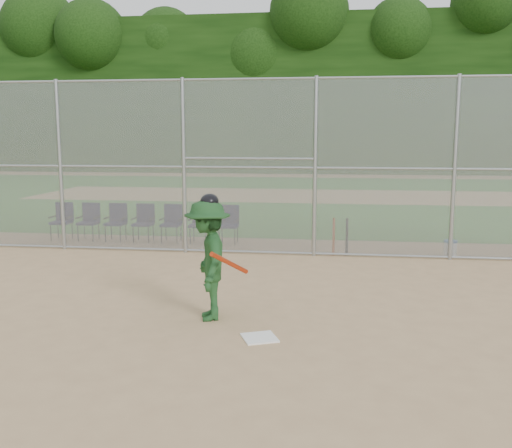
# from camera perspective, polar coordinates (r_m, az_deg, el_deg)

# --- Properties ---
(ground) EXTENTS (100.00, 100.00, 0.00)m
(ground) POSITION_cam_1_polar(r_m,az_deg,el_deg) (8.36, -2.27, -10.12)
(ground) COLOR tan
(ground) RESTS_ON ground
(grass_strip) EXTENTS (100.00, 100.00, 0.00)m
(grass_strip) POSITION_cam_1_polar(r_m,az_deg,el_deg) (25.97, 4.48, 2.86)
(grass_strip) COLOR #28691F
(grass_strip) RESTS_ON ground
(dirt_patch_far) EXTENTS (24.00, 24.00, 0.00)m
(dirt_patch_far) POSITION_cam_1_polar(r_m,az_deg,el_deg) (25.97, 4.48, 2.87)
(dirt_patch_far) COLOR tan
(dirt_patch_far) RESTS_ON ground
(backstop_fence) EXTENTS (16.09, 0.09, 4.00)m
(backstop_fence) POSITION_cam_1_polar(r_m,az_deg,el_deg) (12.88, 1.46, 5.98)
(backstop_fence) COLOR gray
(backstop_fence) RESTS_ON ground
(treeline) EXTENTS (81.00, 60.00, 11.00)m
(treeline) POSITION_cam_1_polar(r_m,az_deg,el_deg) (27.96, 4.85, 14.56)
(treeline) COLOR black
(treeline) RESTS_ON ground
(home_plate) EXTENTS (0.58, 0.58, 0.02)m
(home_plate) POSITION_cam_1_polar(r_m,az_deg,el_deg) (7.86, 0.36, -11.30)
(home_plate) COLOR white
(home_plate) RESTS_ON ground
(batter_at_plate) EXTENTS (1.10, 1.41, 1.88)m
(batter_at_plate) POSITION_cam_1_polar(r_m,az_deg,el_deg) (8.47, -4.84, -3.51)
(batter_at_plate) COLOR #1C461F
(batter_at_plate) RESTS_ON ground
(water_cooler) EXTENTS (0.30, 0.30, 0.38)m
(water_cooler) POSITION_cam_1_polar(r_m,az_deg,el_deg) (13.57, 18.85, -2.33)
(water_cooler) COLOR white
(water_cooler) RESTS_ON ground
(spare_bats) EXTENTS (0.36, 0.22, 0.85)m
(spare_bats) POSITION_cam_1_polar(r_m,az_deg,el_deg) (13.17, 8.42, -1.26)
(spare_bats) COLOR #D84C14
(spare_bats) RESTS_ON ground
(chair_0) EXTENTS (0.54, 0.52, 0.96)m
(chair_0) POSITION_cam_1_polar(r_m,az_deg,el_deg) (15.80, -18.91, 0.25)
(chair_0) COLOR #0E0E34
(chair_0) RESTS_ON ground
(chair_1) EXTENTS (0.54, 0.52, 0.96)m
(chair_1) POSITION_cam_1_polar(r_m,az_deg,el_deg) (15.49, -16.45, 0.20)
(chair_1) COLOR #0E0E34
(chair_1) RESTS_ON ground
(chair_2) EXTENTS (0.54, 0.52, 0.96)m
(chair_2) POSITION_cam_1_polar(r_m,az_deg,el_deg) (15.20, -13.88, 0.14)
(chair_2) COLOR #0E0E34
(chair_2) RESTS_ON ground
(chair_3) EXTENTS (0.54, 0.52, 0.96)m
(chair_3) POSITION_cam_1_polar(r_m,az_deg,el_deg) (14.95, -11.23, 0.09)
(chair_3) COLOR #0E0E34
(chair_3) RESTS_ON ground
(chair_4) EXTENTS (0.54, 0.52, 0.96)m
(chair_4) POSITION_cam_1_polar(r_m,az_deg,el_deg) (14.73, -8.49, 0.03)
(chair_4) COLOR #0E0E34
(chair_4) RESTS_ON ground
(chair_5) EXTENTS (0.54, 0.52, 0.96)m
(chair_5) POSITION_cam_1_polar(r_m,az_deg,el_deg) (14.54, -5.67, -0.03)
(chair_5) COLOR #0E0E34
(chair_5) RESTS_ON ground
(chair_6) EXTENTS (0.54, 0.52, 0.96)m
(chair_6) POSITION_cam_1_polar(r_m,az_deg,el_deg) (14.39, -2.79, -0.09)
(chair_6) COLOR #0E0E34
(chair_6) RESTS_ON ground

